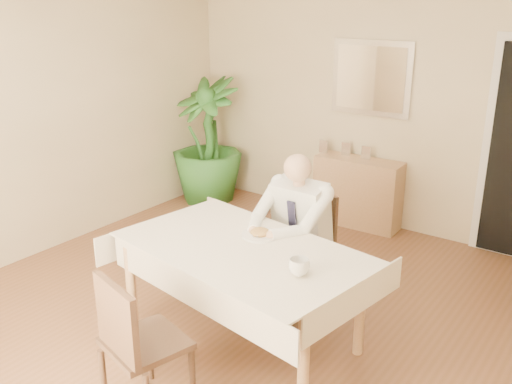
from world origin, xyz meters
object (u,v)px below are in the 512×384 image
Objects in this scene: dining_table at (242,258)px; chair_far at (308,240)px; potted_palm at (207,141)px; sideboard at (357,192)px; seated_man at (289,228)px; coffee_mug at (299,267)px; chair_near at (135,339)px.

chair_far is at bearing 98.76° from dining_table.
sideboard is at bearing 10.74° from potted_palm.
potted_palm is at bearing 144.12° from seated_man.
chair_far is 0.59× the size of potted_palm.
coffee_mug is (0.52, -0.99, 0.32)m from chair_far.
chair_far is 0.70× the size of seated_man.
seated_man reaches higher than chair_far.
dining_table is 0.90m from chair_far.
chair_near is (-0.06, -0.93, -0.16)m from dining_table.
chair_far is at bearing 102.45° from chair_near.
potted_palm is (-2.14, 1.26, 0.24)m from chair_far.
seated_man is at bearing 98.76° from dining_table.
coffee_mug is 3.48m from potted_palm.
chair_near is at bearing -125.28° from coffee_mug.
seated_man reaches higher than chair_near.
chair_near is 6.99× the size of coffee_mug.
coffee_mug is at bearing -55.42° from chair_far.
chair_near reaches higher than chair_far.
dining_table is at bearing 167.86° from coffee_mug.
chair_near is (-0.06, -1.81, 0.03)m from chair_far.
chair_near is 0.62× the size of potted_palm.
dining_table is at bearing 100.54° from chair_near.
sideboard is (-0.34, 1.60, -0.12)m from chair_far.
sideboard is at bearing 106.61° from dining_table.
chair_far is at bearing -80.15° from sideboard.
dining_table is 2.15× the size of chair_far.
seated_man is 0.88m from coffee_mug.
chair_far is at bearing -30.54° from potted_palm.
seated_man is (0.00, -0.28, 0.20)m from chair_far.
coffee_mug is 0.14× the size of sideboard.
coffee_mug is (0.52, -0.11, 0.14)m from dining_table.
potted_palm reaches higher than chair_far.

